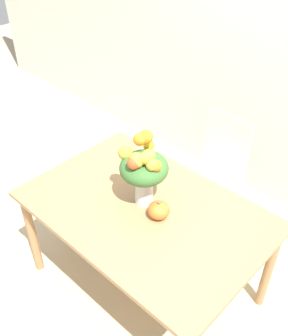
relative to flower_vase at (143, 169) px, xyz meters
The scene contains 6 objects.
ground_plane 1.01m from the flower_vase, 37.28° to the right, with size 12.00×12.00×0.00m, color tan.
wall_back 1.51m from the flower_vase, 88.10° to the left, with size 8.00×0.06×2.70m.
dining_table 0.35m from the flower_vase, 37.28° to the right, with size 1.47×0.99×0.75m.
flower_vase is the anchor object (origin of this frame).
pumpkin 0.26m from the flower_vase, 12.90° to the right, with size 0.13×0.13×0.12m.
dining_chair_near_window 0.96m from the flower_vase, 91.47° to the left, with size 0.43×0.43×0.96m.
Camera 1 is at (1.20, -1.27, 2.40)m, focal length 42.00 mm.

